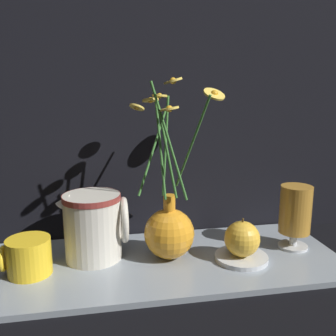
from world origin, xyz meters
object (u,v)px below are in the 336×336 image
at_px(yellow_mug, 28,256).
at_px(ceramic_pitcher, 94,224).
at_px(tea_glass, 295,212).
at_px(orange_fruit, 242,239).
at_px(vase_with_flowers, 169,227).

relative_size(yellow_mug, ceramic_pitcher, 0.62).
xyz_separation_m(tea_glass, orange_fruit, (-0.14, -0.04, -0.04)).
xyz_separation_m(ceramic_pitcher, orange_fruit, (0.30, -0.07, -0.03)).
distance_m(ceramic_pitcher, orange_fruit, 0.31).
relative_size(vase_with_flowers, orange_fruit, 4.54).
xyz_separation_m(vase_with_flowers, yellow_mug, (-0.29, -0.02, -0.03)).
xyz_separation_m(vase_with_flowers, ceramic_pitcher, (-0.16, 0.03, 0.01)).
relative_size(yellow_mug, tea_glass, 0.66).
bearing_deg(yellow_mug, ceramic_pitcher, 20.36).
distance_m(vase_with_flowers, tea_glass, 0.29).
distance_m(vase_with_flowers, orange_fruit, 0.15).
bearing_deg(vase_with_flowers, ceramic_pitcher, 170.44).
height_order(ceramic_pitcher, tea_glass, ceramic_pitcher).
bearing_deg(tea_glass, orange_fruit, -164.78).
height_order(vase_with_flowers, tea_glass, vase_with_flowers).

